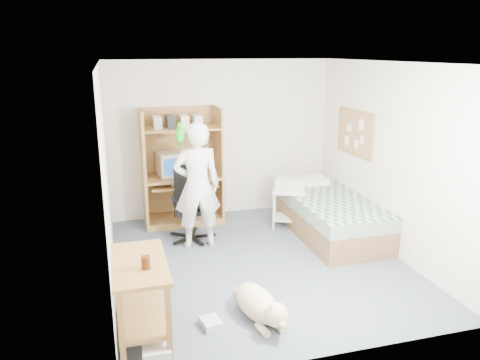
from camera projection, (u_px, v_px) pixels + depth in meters
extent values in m
plane|color=#4C5867|center=(259.00, 262.00, 6.03)|extent=(4.00, 4.00, 0.00)
cube|color=silver|center=(222.00, 139.00, 7.55)|extent=(3.60, 0.02, 2.50)
cube|color=silver|center=(390.00, 159.00, 6.16)|extent=(0.02, 4.00, 2.50)
cube|color=silver|center=(107.00, 178.00, 5.23)|extent=(0.02, 4.00, 2.50)
cube|color=white|center=(261.00, 62.00, 5.36)|extent=(3.60, 4.00, 0.02)
cube|color=brown|center=(144.00, 169.00, 7.03)|extent=(0.04, 0.60, 1.80)
cube|color=brown|center=(219.00, 165.00, 7.33)|extent=(0.04, 0.60, 1.80)
cube|color=brown|center=(179.00, 163.00, 7.45)|extent=(1.20, 0.02, 1.80)
cube|color=brown|center=(182.00, 177.00, 7.23)|extent=(1.12, 0.60, 0.04)
cube|color=brown|center=(183.00, 185.00, 7.18)|extent=(1.00, 0.50, 0.03)
cube|color=brown|center=(181.00, 128.00, 7.02)|extent=(1.12, 0.55, 0.03)
cube|color=brown|center=(184.00, 219.00, 7.41)|extent=(1.12, 0.60, 0.10)
cube|color=brown|center=(330.00, 223.00, 6.87)|extent=(1.00, 2.00, 0.36)
cube|color=#2A7070|center=(331.00, 205.00, 6.80)|extent=(1.02, 2.02, 0.20)
cube|color=white|center=(309.00, 181.00, 7.50)|extent=(0.55, 0.35, 0.12)
cube|color=brown|center=(139.00, 264.00, 4.32)|extent=(0.50, 1.00, 0.04)
cube|color=brown|center=(121.00, 330.00, 3.95)|extent=(0.05, 0.05, 0.70)
cube|color=brown|center=(169.00, 323.00, 4.06)|extent=(0.05, 0.05, 0.70)
cube|color=brown|center=(119.00, 281.00, 4.79)|extent=(0.05, 0.05, 0.70)
cube|color=brown|center=(158.00, 277.00, 4.89)|extent=(0.05, 0.05, 0.70)
cube|color=brown|center=(143.00, 315.00, 4.46)|extent=(0.46, 0.92, 0.03)
cube|color=olive|center=(355.00, 133.00, 6.93)|extent=(0.03, 0.90, 0.60)
cube|color=brown|center=(356.00, 112.00, 6.85)|extent=(0.04, 0.94, 0.04)
cube|color=brown|center=(353.00, 153.00, 7.02)|extent=(0.04, 0.94, 0.04)
cylinder|color=black|center=(192.00, 237.00, 6.74)|extent=(0.59, 0.59, 0.06)
cylinder|color=black|center=(192.00, 225.00, 6.69)|extent=(0.06, 0.06, 0.39)
cube|color=black|center=(191.00, 209.00, 6.63)|extent=(0.47, 0.47, 0.08)
cube|color=black|center=(188.00, 183.00, 6.75)|extent=(0.41, 0.07, 0.54)
cube|color=black|center=(173.00, 200.00, 6.53)|extent=(0.05, 0.30, 0.04)
cube|color=black|center=(208.00, 198.00, 6.64)|extent=(0.05, 0.30, 0.04)
imported|color=silver|center=(197.00, 186.00, 6.30)|extent=(0.65, 0.44, 1.74)
ellipsoid|color=#159717|center=(180.00, 135.00, 6.08)|extent=(0.13, 0.13, 0.20)
sphere|color=#159717|center=(180.00, 126.00, 6.00)|extent=(0.09, 0.09, 0.09)
cone|color=#EF5015|center=(181.00, 126.00, 5.96)|extent=(0.04, 0.04, 0.04)
cylinder|color=#159717|center=(180.00, 143.00, 6.15)|extent=(0.03, 0.14, 0.12)
ellipsoid|color=beige|center=(257.00, 303.00, 4.76)|extent=(0.45, 0.74, 0.31)
sphere|color=beige|center=(276.00, 315.00, 4.40)|extent=(0.23, 0.23, 0.23)
cone|color=beige|center=(272.00, 307.00, 4.33)|extent=(0.07, 0.07, 0.09)
cone|color=beige|center=(283.00, 304.00, 4.38)|extent=(0.07, 0.07, 0.09)
ellipsoid|color=beige|center=(281.00, 324.00, 4.33)|extent=(0.10, 0.14, 0.08)
cylinder|color=beige|center=(241.00, 292.00, 5.09)|extent=(0.10, 0.23, 0.11)
cube|color=silver|center=(289.00, 191.00, 7.07)|extent=(0.62, 0.57, 0.04)
cube|color=silver|center=(289.00, 218.00, 7.18)|extent=(0.57, 0.52, 0.03)
cylinder|color=silver|center=(279.00, 214.00, 6.93)|extent=(0.03, 0.03, 0.59)
cylinder|color=silver|center=(307.00, 211.00, 7.04)|extent=(0.03, 0.03, 0.59)
cylinder|color=silver|center=(271.00, 207.00, 7.25)|extent=(0.03, 0.03, 0.59)
cylinder|color=silver|center=(298.00, 204.00, 7.36)|extent=(0.03, 0.03, 0.59)
cube|color=#B8B7B2|center=(290.00, 184.00, 7.04)|extent=(0.51, 0.46, 0.18)
cube|color=beige|center=(170.00, 164.00, 7.17)|extent=(0.44, 0.45, 0.36)
cube|color=navy|center=(174.00, 167.00, 7.00)|extent=(0.30, 0.06, 0.25)
cube|color=beige|center=(186.00, 183.00, 7.14)|extent=(0.45, 0.17, 0.03)
cylinder|color=gold|center=(203.00, 171.00, 7.24)|extent=(0.08, 0.08, 0.12)
cylinder|color=#3B1A09|center=(146.00, 263.00, 4.17)|extent=(0.08, 0.08, 0.12)
cube|color=white|center=(157.00, 353.00, 4.14)|extent=(0.26, 0.21, 0.10)
cube|color=beige|center=(211.00, 323.00, 4.61)|extent=(0.22, 0.25, 0.08)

